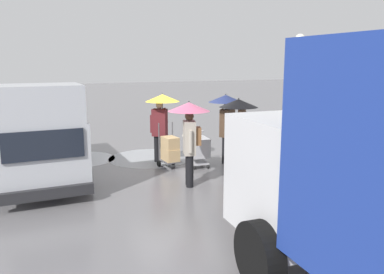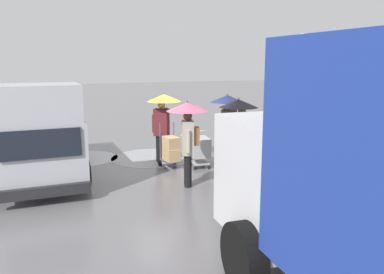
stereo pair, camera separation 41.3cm
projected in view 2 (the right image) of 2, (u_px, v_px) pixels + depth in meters
ground_plane at (174, 165)px, 12.07m from camera, size 90.00×90.00×0.00m
slush_patch_near_cluster at (152, 157)px, 13.01m from camera, size 2.67×2.67×0.01m
slush_patch_under_van at (84, 158)px, 12.92m from camera, size 2.15×2.15×0.01m
cargo_van_parked_right at (39, 134)px, 10.65m from camera, size 2.33×5.40×2.60m
shopping_cart_vendor at (200, 148)px, 11.81m from camera, size 0.65×0.88×1.04m
hand_dolly_boxes at (171, 150)px, 11.71m from camera, size 0.58×0.75×1.32m
pedestrian_pink_side at (163, 111)px, 12.23m from camera, size 1.04×1.04×2.15m
pedestrian_black_side at (228, 112)px, 12.00m from camera, size 1.04×1.04×2.15m
pedestrian_white_side at (188, 124)px, 9.86m from camera, size 1.04×1.04×2.15m
pedestrian_far_side at (240, 119)px, 10.66m from camera, size 1.04×1.04×2.15m
street_lamp at (300, 87)px, 11.35m from camera, size 0.28×0.28×3.86m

